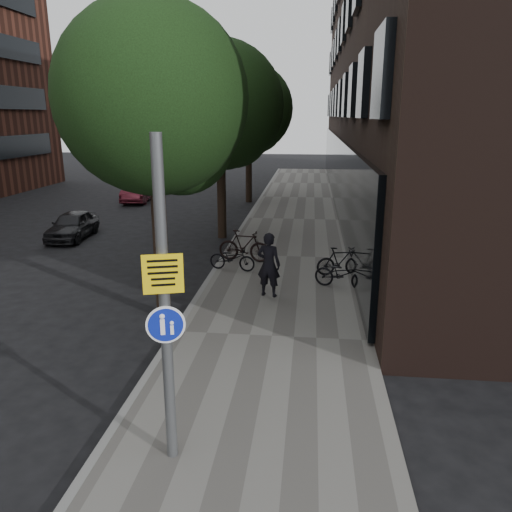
# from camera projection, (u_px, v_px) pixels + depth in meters

# --- Properties ---
(ground) EXTENTS (120.00, 120.00, 0.00)m
(ground) POSITION_uv_depth(u_px,v_px,m) (240.00, 428.00, 8.15)
(ground) COLOR black
(ground) RESTS_ON ground
(sidewalk) EXTENTS (4.50, 60.00, 0.12)m
(sidewalk) POSITION_uv_depth(u_px,v_px,m) (287.00, 258.00, 17.67)
(sidewalk) COLOR slate
(sidewalk) RESTS_ON ground
(curb_edge) EXTENTS (0.15, 60.00, 0.13)m
(curb_edge) POSITION_uv_depth(u_px,v_px,m) (224.00, 256.00, 17.91)
(curb_edge) COLOR slate
(curb_edge) RESTS_ON ground
(building_right_dark_brick) EXTENTS (12.00, 40.00, 18.00)m
(building_right_dark_brick) POSITION_uv_depth(u_px,v_px,m) (460.00, 34.00, 25.85)
(building_right_dark_brick) COLOR black
(building_right_dark_brick) RESTS_ON ground
(street_tree_near) EXTENTS (4.40, 4.40, 7.50)m
(street_tree_near) POSITION_uv_depth(u_px,v_px,m) (158.00, 107.00, 11.47)
(street_tree_near) COLOR black
(street_tree_near) RESTS_ON ground
(street_tree_mid) EXTENTS (5.00, 5.00, 7.80)m
(street_tree_mid) POSITION_uv_depth(u_px,v_px,m) (222.00, 110.00, 19.60)
(street_tree_mid) COLOR black
(street_tree_mid) RESTS_ON ground
(street_tree_far) EXTENTS (5.00, 5.00, 7.80)m
(street_tree_far) POSITION_uv_depth(u_px,v_px,m) (250.00, 112.00, 28.21)
(street_tree_far) COLOR black
(street_tree_far) RESTS_ON ground
(signpost) EXTENTS (0.52, 0.18, 4.61)m
(signpost) POSITION_uv_depth(u_px,v_px,m) (165.00, 307.00, 6.70)
(signpost) COLOR #595B5E
(signpost) RESTS_ON sidewalk
(pedestrian) EXTENTS (0.73, 0.56, 1.79)m
(pedestrian) POSITION_uv_depth(u_px,v_px,m) (269.00, 265.00, 13.55)
(pedestrian) COLOR black
(pedestrian) RESTS_ON sidewalk
(parked_bike_facade_near) EXTENTS (1.75, 1.11, 0.87)m
(parked_bike_facade_near) POSITION_uv_depth(u_px,v_px,m) (342.00, 274.00, 14.26)
(parked_bike_facade_near) COLOR black
(parked_bike_facade_near) RESTS_ON sidewalk
(parked_bike_facade_far) EXTENTS (1.54, 0.75, 0.89)m
(parked_bike_facade_far) POSITION_uv_depth(u_px,v_px,m) (340.00, 261.00, 15.46)
(parked_bike_facade_far) COLOR black
(parked_bike_facade_far) RESTS_ON sidewalk
(parked_bike_curb_near) EXTENTS (1.59, 0.81, 0.80)m
(parked_bike_curb_near) POSITION_uv_depth(u_px,v_px,m) (232.00, 258.00, 15.96)
(parked_bike_curb_near) COLOR black
(parked_bike_curb_near) RESTS_ON sidewalk
(parked_bike_curb_far) EXTENTS (1.85, 0.77, 1.08)m
(parked_bike_curb_far) POSITION_uv_depth(u_px,v_px,m) (244.00, 246.00, 16.92)
(parked_bike_curb_far) COLOR black
(parked_bike_curb_far) RESTS_ON sidewalk
(parked_car_near) EXTENTS (1.56, 3.40, 1.13)m
(parked_car_near) POSITION_uv_depth(u_px,v_px,m) (72.00, 225.00, 20.53)
(parked_car_near) COLOR black
(parked_car_near) RESTS_ON ground
(parked_car_mid) EXTENTS (1.71, 3.99, 1.28)m
(parked_car_mid) POSITION_uv_depth(u_px,v_px,m) (139.00, 191.00, 29.49)
(parked_car_mid) COLOR maroon
(parked_car_mid) RESTS_ON ground
(parked_car_far) EXTENTS (1.92, 4.33, 1.24)m
(parked_car_far) POSITION_uv_depth(u_px,v_px,m) (177.00, 179.00, 34.84)
(parked_car_far) COLOR black
(parked_car_far) RESTS_ON ground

